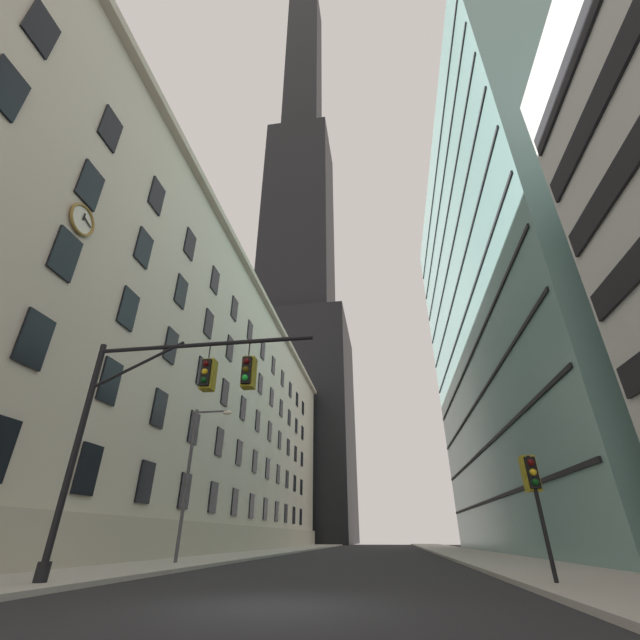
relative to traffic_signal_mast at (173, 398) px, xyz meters
name	(u,v)px	position (x,y,z in m)	size (l,w,h in m)	color
ground_plane	(271,610)	(4.15, -2.17, -5.26)	(102.00, 160.00, 0.10)	black
station_building	(182,407)	(-15.05, 29.35, 8.64)	(17.07, 75.04, 27.76)	beige
dark_skyscraper	(298,265)	(-14.27, 82.01, 64.89)	(27.10, 27.10, 238.96)	black
glass_office_midrise	(538,304)	(23.21, 27.25, 17.11)	(16.23, 42.55, 44.64)	gray
traffic_signal_mast	(173,398)	(0.00, 0.00, 0.00)	(7.72, 0.63, 7.14)	black
traffic_light_near_right	(532,479)	(11.05, 2.16, -2.40)	(0.40, 0.63, 3.36)	black
street_lamppost	(195,466)	(-3.59, 9.95, -0.54)	(2.24, 0.32, 7.60)	#47474C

